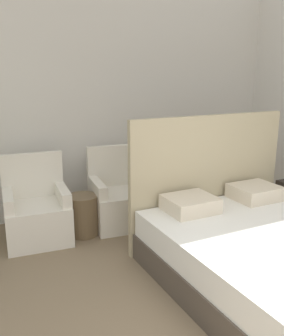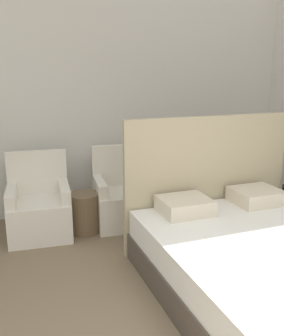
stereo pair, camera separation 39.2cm
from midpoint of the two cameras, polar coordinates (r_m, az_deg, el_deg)
The scene contains 5 objects.
wall_back at distance 4.69m, azimuth -5.37°, elevation 10.82°, with size 10.00×0.06×2.90m.
bed at distance 3.31m, azimuth 21.81°, elevation -12.99°, with size 1.78×2.13×1.33m.
armchair_near_window_left at distance 4.18m, azimuth -12.76°, elevation -6.58°, with size 0.70×0.65×0.90m.
armchair_near_window_right at distance 4.38m, azimuth -0.27°, elevation -5.16°, with size 0.71×0.67×0.90m.
side_table at distance 4.21m, azimuth -6.12°, elevation -6.84°, with size 0.34×0.34×0.45m.
Camera 2 is at (-1.04, -0.93, 1.76)m, focal length 40.00 mm.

